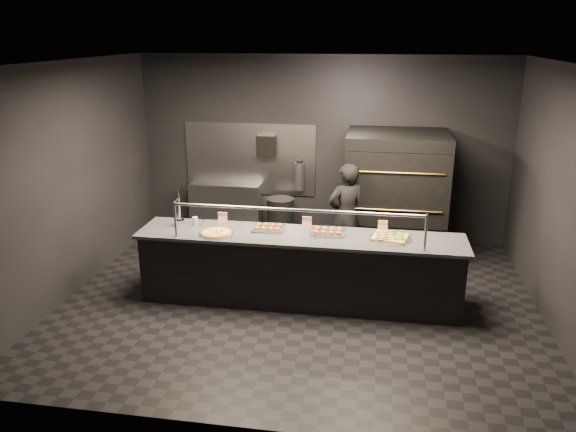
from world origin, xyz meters
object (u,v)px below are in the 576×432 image
object	(u,v)px
square_pizza	(390,237)
fire_extinguisher	(299,176)
beer_tap	(179,215)
slider_tray_b	(328,232)
pizza_oven	(395,194)
trash_bin	(281,220)
towel_dispenser	(266,146)
service_counter	(299,268)
round_pizza	(216,233)
prep_shelf	(226,209)
slider_tray_a	(268,228)
worker	(346,216)

from	to	relation	value
square_pizza	fire_extinguisher	bearing A→B (deg)	121.84
beer_tap	slider_tray_b	world-z (taller)	beer_tap
pizza_oven	trash_bin	bearing A→B (deg)	173.24
towel_dispenser	beer_tap	distance (m)	2.44
service_counter	square_pizza	xyz separation A→B (m)	(1.11, 0.04, 0.47)
round_pizza	slider_tray_b	bearing A→B (deg)	10.37
prep_shelf	towel_dispenser	world-z (taller)	towel_dispenser
fire_extinguisher	slider_tray_b	xyz separation A→B (m)	(0.69, -2.30, -0.11)
fire_extinguisher	slider_tray_a	xyz separation A→B (m)	(-0.08, -2.27, -0.12)
worker	slider_tray_b	bearing A→B (deg)	53.34
round_pizza	worker	distance (m)	2.06
beer_tap	slider_tray_b	distance (m)	1.95
round_pizza	trash_bin	xyz separation A→B (m)	(0.41, 2.27, -0.56)
round_pizza	slider_tray_a	size ratio (longest dim) A/B	1.09
beer_tap	worker	distance (m)	2.40
round_pizza	square_pizza	xyz separation A→B (m)	(2.14, 0.19, 0.00)
service_counter	worker	xyz separation A→B (m)	(0.50, 1.22, 0.33)
square_pizza	worker	distance (m)	1.33
pizza_oven	service_counter	bearing A→B (deg)	-122.27
towel_dispenser	beer_tap	xyz separation A→B (m)	(-0.70, -2.29, -0.48)
towel_dispenser	slider_tray_a	distance (m)	2.39
slider_tray_b	square_pizza	bearing A→B (deg)	-4.31
prep_shelf	fire_extinguisher	world-z (taller)	fire_extinguisher
prep_shelf	worker	bearing A→B (deg)	-27.71
square_pizza	prep_shelf	bearing A→B (deg)	140.00
fire_extinguisher	slider_tray_b	world-z (taller)	fire_extinguisher
beer_tap	round_pizza	distance (m)	0.63
fire_extinguisher	prep_shelf	bearing A→B (deg)	-176.34
slider_tray_a	worker	xyz separation A→B (m)	(0.93, 1.09, -0.15)
prep_shelf	slider_tray_b	xyz separation A→B (m)	(1.94, -2.22, 0.50)
square_pizza	service_counter	bearing A→B (deg)	-177.77
pizza_oven	fire_extinguisher	xyz separation A→B (m)	(-1.55, 0.50, 0.09)
fire_extinguisher	slider_tray_a	size ratio (longest dim) A/B	1.24
worker	pizza_oven	bearing A→B (deg)	-164.12
round_pizza	trash_bin	size ratio (longest dim) A/B	0.60
prep_shelf	beer_tap	distance (m)	2.31
pizza_oven	square_pizza	xyz separation A→B (m)	(-0.09, -1.86, -0.03)
service_counter	fire_extinguisher	size ratio (longest dim) A/B	8.12
towel_dispenser	fire_extinguisher	bearing A→B (deg)	1.04
service_counter	slider_tray_a	world-z (taller)	service_counter
service_counter	prep_shelf	size ratio (longest dim) A/B	3.42
beer_tap	trash_bin	xyz separation A→B (m)	(0.98, 2.02, -0.70)
slider_tray_b	trash_bin	size ratio (longest dim) A/B	0.67
pizza_oven	round_pizza	bearing A→B (deg)	-137.42
round_pizza	square_pizza	distance (m)	2.15
fire_extinguisher	slider_tray_a	bearing A→B (deg)	-91.90
pizza_oven	slider_tray_b	distance (m)	1.99
prep_shelf	fire_extinguisher	size ratio (longest dim) A/B	2.38
slider_tray_b	worker	size ratio (longest dim) A/B	0.31
towel_dispenser	fire_extinguisher	world-z (taller)	towel_dispenser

